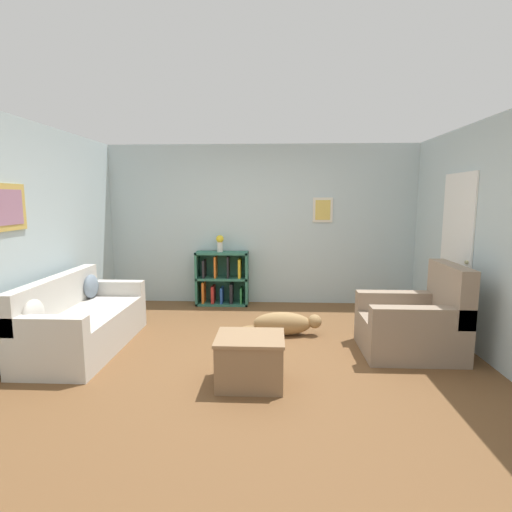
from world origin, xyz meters
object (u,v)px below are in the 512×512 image
Objects in this scene: bookshelf at (222,279)px; coffee_table at (250,359)px; recliner_chair at (416,324)px; couch at (81,323)px; dog at (285,323)px; vase at (220,242)px.

bookshelf is 1.37× the size of coffee_table.
couch is at bearing -179.45° from recliner_chair.
bookshelf is 3.16m from recliner_chair.
coffee_table reaches higher than dog.
recliner_chair reaches higher than couch.
vase is at bearing 55.93° from couch.
recliner_chair reaches higher than coffee_table.
dog is at bearing 13.50° from couch.
coffee_table is at bearing -76.86° from vase.
recliner_chair is at bearing -20.09° from dog.
vase is (-0.03, -0.02, 0.62)m from bookshelf.
recliner_chair is (3.83, 0.04, 0.03)m from couch.
couch is at bearing -124.34° from bookshelf.
coffee_table is 3.00m from vase.
vase reaches higher than coffee_table.
recliner_chair reaches higher than bookshelf.
bookshelf is 1.78m from dog.
dog is (0.36, 1.38, -0.10)m from coffee_table.
dog is 3.74× the size of vase.
vase reaches higher than recliner_chair.
couch is 2.45m from dog.
bookshelf is 0.84× the size of recliner_chair.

